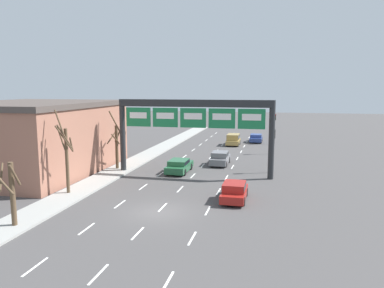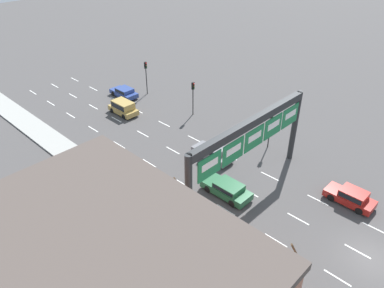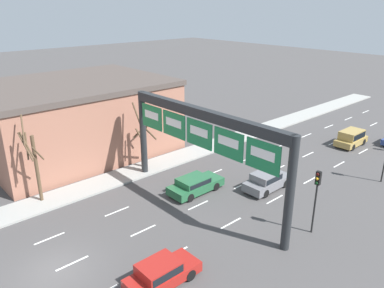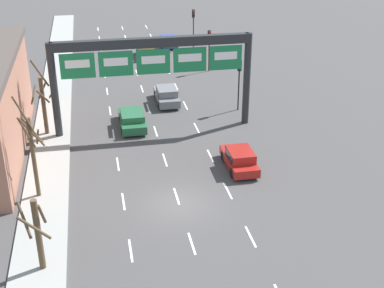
# 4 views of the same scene
# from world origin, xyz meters

# --- Properties ---
(ground_plane) EXTENTS (220.00, 220.00, 0.00)m
(ground_plane) POSITION_xyz_m (0.00, 0.00, 0.00)
(ground_plane) COLOR #474444
(lane_dashes) EXTENTS (6.72, 67.00, 0.01)m
(lane_dashes) POSITION_xyz_m (-0.00, 13.50, 0.01)
(lane_dashes) COLOR white
(lane_dashes) RESTS_ON ground_plane
(sign_gantry) EXTENTS (15.35, 0.70, 7.39)m
(sign_gantry) POSITION_xyz_m (-0.00, 11.33, 5.63)
(sign_gantry) COLOR #232628
(sign_gantry) RESTS_ON ground_plane
(car_grey) EXTENTS (1.85, 4.32, 1.49)m
(car_grey) POSITION_xyz_m (1.78, 16.91, 0.79)
(car_grey) COLOR slate
(car_grey) RESTS_ON ground_plane
(car_blue) EXTENTS (1.90, 4.14, 1.28)m
(car_blue) POSITION_xyz_m (4.75, 35.60, 0.69)
(car_blue) COLOR navy
(car_blue) RESTS_ON ground_plane
(car_red) EXTENTS (1.81, 4.16, 1.42)m
(car_red) POSITION_xyz_m (4.83, 3.82, 0.76)
(car_red) COLOR maroon
(car_red) RESTS_ON ground_plane
(suv_gold) EXTENTS (1.88, 3.98, 1.67)m
(suv_gold) POSITION_xyz_m (1.59, 31.60, 0.93)
(suv_gold) COLOR #A88947
(suv_gold) RESTS_ON ground_plane
(car_green) EXTENTS (1.95, 4.64, 1.33)m
(car_green) POSITION_xyz_m (-1.70, 12.22, 0.72)
(car_green) COLOR #235B38
(car_green) RESTS_ON ground_plane
(traffic_light_near_gantry) EXTENTS (0.30, 0.35, 4.58)m
(traffic_light_near_gantry) POSITION_xyz_m (7.58, 34.11, 3.27)
(traffic_light_near_gantry) COLOR black
(traffic_light_near_gantry) RESTS_ON ground_plane
(traffic_light_mid_block) EXTENTS (0.30, 0.35, 4.41)m
(traffic_light_mid_block) POSITION_xyz_m (7.58, 14.14, 3.16)
(traffic_light_mid_block) COLOR black
(traffic_light_mid_block) RESTS_ON ground_plane
(traffic_light_far_end) EXTENTS (0.30, 0.35, 4.27)m
(traffic_light_far_end) POSITION_xyz_m (7.48, 25.21, 3.07)
(traffic_light_far_end) COLOR black
(traffic_light_far_end) RESTS_ON ground_plane
(tree_bare_closest) EXTENTS (1.55, 1.40, 6.69)m
(tree_bare_closest) POSITION_xyz_m (-8.37, 2.40, 3.34)
(tree_bare_closest) COLOR brown
(tree_bare_closest) RESTS_ON sidewalk_left
(tree_bare_third) EXTENTS (2.11, 1.87, 6.06)m
(tree_bare_third) POSITION_xyz_m (-8.31, 11.95, 2.82)
(tree_bare_third) COLOR brown
(tree_bare_third) RESTS_ON sidewalk_left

